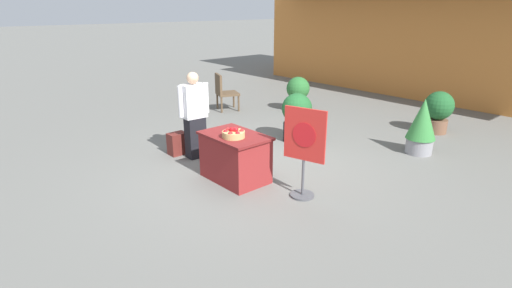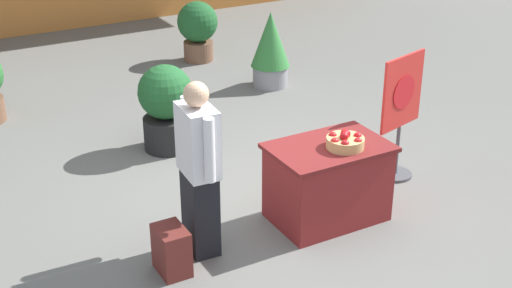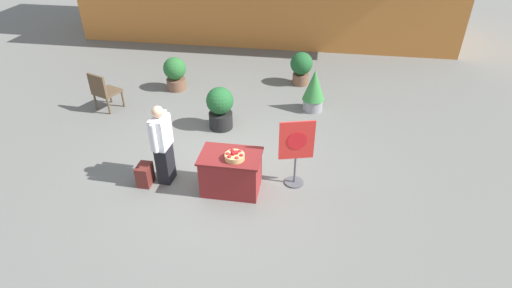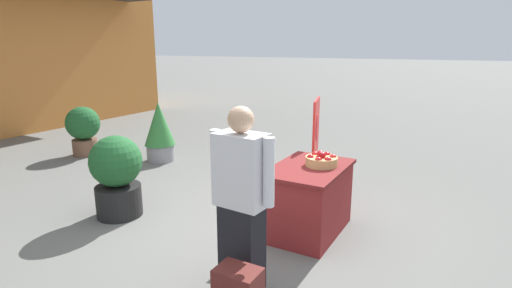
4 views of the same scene
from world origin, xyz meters
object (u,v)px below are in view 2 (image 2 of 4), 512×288
person_visitor (199,169)px  potted_plant_far_left (198,28)px  backpack (172,250)px  potted_plant_near_left (166,105)px  display_table (328,182)px  apple_basket (345,141)px  poster_board (401,110)px  potted_plant_near_right (270,48)px

person_visitor → potted_plant_far_left: (2.24, 4.88, -0.28)m
backpack → potted_plant_near_left: (0.92, 2.30, 0.32)m
person_visitor → potted_plant_near_left: (0.56, 2.12, -0.27)m
backpack → potted_plant_far_left: (2.60, 5.06, 0.31)m
potted_plant_far_left → display_table: bearing=-100.9°
apple_basket → potted_plant_near_left: potted_plant_near_left is taller
poster_board → potted_plant_far_left: (-0.19, 4.60, -0.23)m
apple_basket → potted_plant_far_left: 5.14m
backpack → display_table: bearing=3.5°
display_table → potted_plant_near_left: 2.32m
person_visitor → backpack: 0.72m
apple_basket → backpack: 1.85m
person_visitor → poster_board: person_visitor is taller
apple_basket → backpack: size_ratio=0.83×
apple_basket → person_visitor: size_ratio=0.22×
backpack → potted_plant_far_left: 5.70m
potted_plant_near_left → potted_plant_near_right: (2.08, 1.22, 0.02)m
apple_basket → potted_plant_far_left: size_ratio=0.38×
display_table → backpack: (-1.65, -0.10, -0.18)m
display_table → person_visitor: person_visitor is taller
display_table → potted_plant_near_right: potted_plant_near_right is taller
potted_plant_near_right → poster_board: bearing=-94.1°
potted_plant_near_right → potted_plant_far_left: (-0.41, 1.54, -0.03)m
person_visitor → backpack: person_visitor is taller
display_table → poster_board: poster_board is taller
poster_board → backpack: bearing=-96.1°
apple_basket → person_visitor: 1.40m
poster_board → potted_plant_near_left: (-1.86, 1.83, -0.22)m
potted_plant_near_right → apple_basket: bearing=-109.7°
poster_board → potted_plant_near_right: bearing=160.3°
poster_board → potted_plant_far_left: 4.60m
apple_basket → backpack: bearing=179.9°
potted_plant_far_left → poster_board: bearing=-87.7°
potted_plant_near_left → person_visitor: bearing=-105.0°
display_table → apple_basket: (0.10, -0.10, 0.44)m
poster_board → potted_plant_near_right: size_ratio=1.26×
display_table → apple_basket: bearing=-45.7°
backpack → potted_plant_near_right: 4.65m
person_visitor → backpack: bearing=-149.5°
apple_basket → potted_plant_near_right: potted_plant_near_right is taller
person_visitor → potted_plant_far_left: person_visitor is taller
display_table → potted_plant_near_right: (1.36, 3.42, 0.17)m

